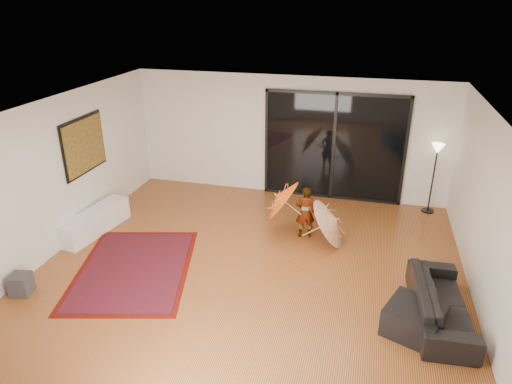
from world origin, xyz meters
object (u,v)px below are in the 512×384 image
(sofa, at_px, (441,302))
(ottoman, at_px, (414,319))
(child, at_px, (305,212))
(media_console, at_px, (95,222))

(sofa, distance_m, ottoman, 0.54)
(child, bearing_deg, sofa, 121.90)
(ottoman, bearing_deg, child, 129.07)
(sofa, bearing_deg, media_console, 76.47)
(sofa, height_order, child, child)
(media_console, height_order, ottoman, media_console)
(child, bearing_deg, media_console, -5.61)
(ottoman, xyz_separation_m, child, (-1.87, 2.30, 0.31))
(media_console, bearing_deg, ottoman, -5.69)
(media_console, relative_size, sofa, 0.86)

